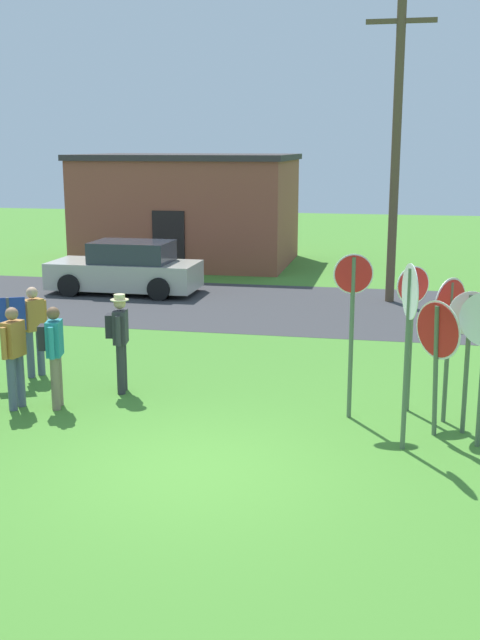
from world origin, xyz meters
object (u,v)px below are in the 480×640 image
(utility_pole, at_px, (396,148))
(person_in_blue, at_px, (14,352))
(person_with_sunhat, at_px, (120,336))
(stop_sign_tallest, at_px, (352,311))
(person_in_teal, at_px, (33,325))
(stop_sign_rear_left, at_px, (411,316))
(stop_sign_far_back, at_px, (437,344))
(person_near_signs, at_px, (54,350))
(info_panel_rightmost, at_px, (9,325))
(parked_car_on_street, at_px, (126,269))
(stop_sign_rear_right, at_px, (449,323))
(stop_sign_low_front, at_px, (468,339))
(stop_sign_leaning_left, at_px, (409,324))

(utility_pole, bearing_deg, person_in_blue, -119.65)
(person_with_sunhat, bearing_deg, stop_sign_tallest, -7.21)
(person_with_sunhat, relative_size, person_in_teal, 1.03)
(stop_sign_rear_left, height_order, stop_sign_far_back, stop_sign_rear_left)
(person_with_sunhat, height_order, person_near_signs, person_with_sunhat)
(stop_sign_far_back, height_order, info_panel_rightmost, stop_sign_far_back)
(parked_car_on_street, xyz_separation_m, stop_sign_rear_right, (8.51, -9.32, 0.88))
(parked_car_on_street, relative_size, person_near_signs, 2.56)
(person_in_teal, bearing_deg, stop_sign_low_front, -10.87)
(stop_sign_rear_right, distance_m, info_panel_rightmost, 7.59)
(stop_sign_rear_left, distance_m, stop_sign_leaning_left, 1.70)
(stop_sign_leaning_left, bearing_deg, info_panel_rightmost, 165.68)
(stop_sign_rear_left, xyz_separation_m, person_near_signs, (-5.65, -0.99, -0.58))
(person_in_blue, bearing_deg, stop_sign_leaning_left, -4.86)
(stop_sign_low_front, xyz_separation_m, person_with_sunhat, (-5.70, 0.85, -0.44))
(stop_sign_far_back, distance_m, person_in_teal, 7.35)
(utility_pole, relative_size, info_panel_rightmost, 5.02)
(stop_sign_tallest, relative_size, person_in_blue, 1.54)
(person_with_sunhat, distance_m, person_in_teal, 2.00)
(utility_pole, distance_m, person_near_signs, 11.83)
(stop_sign_far_back, bearing_deg, utility_pole, 94.31)
(info_panel_rightmost, bearing_deg, stop_sign_rear_right, -3.85)
(parked_car_on_street, xyz_separation_m, stop_sign_tallest, (7.05, -9.40, 1.03))
(utility_pole, height_order, stop_sign_rear_left, utility_pole)
(stop_sign_low_front, relative_size, stop_sign_rear_right, 0.95)
(stop_sign_rear_left, relative_size, stop_sign_far_back, 1.16)
(person_in_blue, bearing_deg, utility_pole, 60.35)
(stop_sign_leaning_left, distance_m, person_near_signs, 5.68)
(stop_sign_leaning_left, distance_m, person_with_sunhat, 5.16)
(info_panel_rightmost, bearing_deg, person_in_blue, -59.34)
(person_in_teal, bearing_deg, stop_sign_rear_left, -5.08)
(stop_sign_rear_left, relative_size, stop_sign_tallest, 0.91)
(parked_car_on_street, height_order, stop_sign_tallest, stop_sign_tallest)
(utility_pole, xyz_separation_m, info_panel_rightmost, (-6.59, -9.04, -3.06))
(stop_sign_leaning_left, bearing_deg, person_in_teal, 161.26)
(info_panel_rightmost, bearing_deg, person_in_teal, 67.81)
(info_panel_rightmost, bearing_deg, utility_pole, 53.91)
(parked_car_on_street, height_order, person_near_signs, person_near_signs)
(utility_pole, relative_size, stop_sign_rear_left, 3.34)
(stop_sign_rear_left, bearing_deg, person_with_sunhat, -179.99)
(person_with_sunhat, height_order, person_in_teal, person_with_sunhat)
(stop_sign_rear_left, relative_size, person_in_blue, 1.40)
(parked_car_on_street, relative_size, stop_sign_leaning_left, 1.63)
(stop_sign_leaning_left, xyz_separation_m, stop_sign_tallest, (-0.83, 1.17, -0.10))
(utility_pole, xyz_separation_m, stop_sign_far_back, (0.77, -10.19, -2.74))
(stop_sign_leaning_left, bearing_deg, utility_pole, 91.79)
(utility_pole, distance_m, person_in_teal, 11.11)
(utility_pole, distance_m, person_with_sunhat, 10.64)
(stop_sign_tallest, relative_size, info_panel_rightmost, 1.65)
(person_near_signs, bearing_deg, parked_car_on_street, 103.09)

